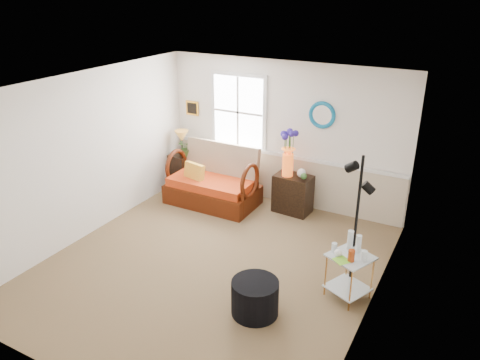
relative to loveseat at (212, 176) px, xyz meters
The scene contains 19 objects.
floor 2.15m from the loveseat, 59.07° to the right, with size 4.50×5.00×0.01m, color brown.
ceiling 2.94m from the loveseat, 59.07° to the right, with size 4.50×5.00×0.01m, color white.
walls 2.22m from the loveseat, 59.07° to the right, with size 4.51×5.01×2.60m.
wainscot 1.28m from the loveseat, 32.77° to the left, with size 4.46×0.02×0.90m, color #BCAA91.
chair_rail 1.33m from the loveseat, 32.39° to the left, with size 4.46×0.04×0.06m, color silver.
window 1.28m from the loveseat, 75.78° to the left, with size 1.14×0.06×1.44m, color white, non-canonical shape.
picture 1.49m from the loveseat, 140.84° to the left, with size 0.28×0.03×0.28m, color orange.
mirror 2.26m from the loveseat, 21.28° to the left, with size 0.47×0.47×0.07m, color teal.
loveseat is the anchor object (origin of this frame).
throw_pillow 0.33m from the loveseat, 153.21° to the right, with size 0.43×0.11×0.43m, color orange, non-canonical shape.
lamp_stand 1.02m from the loveseat, 159.05° to the left, with size 0.39×0.39×0.68m, color black, non-canonical shape.
table_lamp 1.06m from the loveseat, 157.45° to the left, with size 0.27×0.27×0.49m, color #C48532, non-canonical shape.
potted_plant 0.90m from the loveseat, 157.39° to the left, with size 0.30×0.33×0.26m, color #355F29.
cabinet 1.50m from the loveseat, 14.94° to the left, with size 0.64×0.41×0.69m, color black, non-canonical shape.
flower_vase 1.49m from the loveseat, 14.49° to the left, with size 0.24×0.24×0.83m, color #E75716, non-canonical shape.
side_table 3.41m from the loveseat, 27.44° to the right, with size 0.49×0.49×0.62m, color #BB803E, non-canonical shape.
tabletop_items 3.39m from the loveseat, 27.74° to the right, with size 0.44×0.44×0.26m, color silver, non-canonical shape.
floor_lamp 3.29m from the loveseat, 23.82° to the right, with size 0.27×0.27×1.88m, color black, non-canonical shape.
ottoman 3.24m from the loveseat, 49.11° to the right, with size 0.59×0.59×0.45m, color black.
Camera 1 is at (3.13, -4.89, 3.81)m, focal length 35.00 mm.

